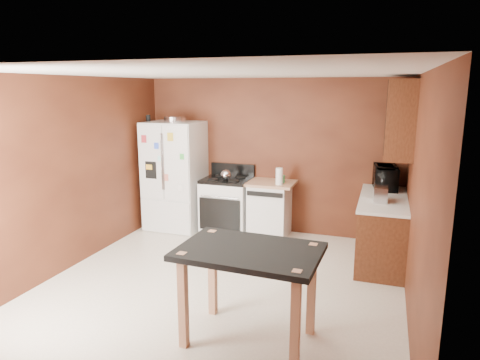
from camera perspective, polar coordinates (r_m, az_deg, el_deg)
The scene contains 18 objects.
floor at distance 5.32m, azimuth -2.59°, elevation -13.96°, with size 4.50×4.50×0.00m, color white.
ceiling at distance 4.78m, azimuth -2.88°, elevation 14.06°, with size 4.50×4.50×0.00m, color white.
wall_back at distance 7.00m, azimuth 4.07°, elevation 3.18°, with size 4.20×4.20×0.00m, color brown.
wall_front at distance 3.02m, azimuth -18.88°, elevation -9.73°, with size 4.20×4.20×0.00m, color brown.
wall_left at distance 5.99m, azimuth -21.77°, elevation 0.79°, with size 4.50×4.50×0.00m, color brown.
wall_right at distance 4.58m, azimuth 22.53°, elevation -2.56°, with size 4.50×4.50×0.00m, color brown.
roasting_pan at distance 7.10m, azimuth -8.66°, elevation 8.02°, with size 0.36×0.36×0.09m, color silver.
pen_cup at distance 7.28m, azimuth -12.13°, elevation 8.07°, with size 0.07×0.07×0.11m, color black.
kettle at distance 6.82m, azimuth -1.91°, elevation 0.68°, with size 0.17×0.17×0.17m, color silver.
paper_towel at distance 6.57m, azimuth 5.26°, elevation 0.50°, with size 0.11×0.11×0.26m, color white.
green_canister at distance 6.73m, azimuth 5.57°, elevation 0.16°, with size 0.10×0.10×0.11m, color #3EA162.
toaster at distance 5.82m, azimuth 18.29°, elevation -1.78°, with size 0.17×0.27×0.20m, color silver.
microwave at distance 6.56m, azimuth 18.82°, elevation 0.21°, with size 0.56×0.38×0.31m, color black.
refrigerator at distance 7.27m, azimuth -8.67°, elevation 0.59°, with size 0.90×0.80×1.80m.
gas_range at distance 7.06m, azimuth -1.75°, elevation -3.28°, with size 0.76×0.68×1.10m.
dishwasher at distance 6.87m, azimuth 3.97°, elevation -3.82°, with size 0.78×0.63×0.89m.
right_cabinets at distance 6.09m, azimuth 19.04°, elevation -2.12°, with size 0.63×1.58×2.45m.
island at distance 3.98m, azimuth 1.24°, elevation -10.99°, with size 1.31×0.90×0.92m.
Camera 1 is at (1.77, -4.44, 2.34)m, focal length 32.00 mm.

